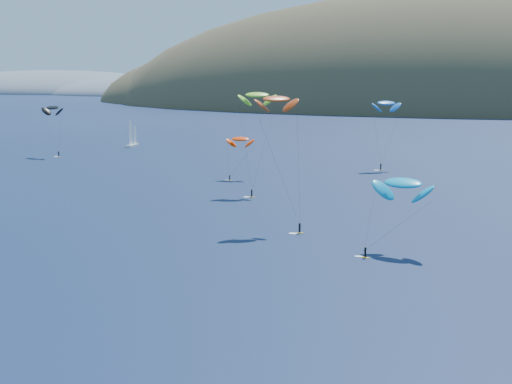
% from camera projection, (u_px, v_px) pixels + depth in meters
% --- Properties ---
extents(island, '(730.00, 300.00, 210.00)m').
position_uv_depth(island, '(479.00, 119.00, 580.96)').
color(island, '#3D3526').
rests_on(island, ground).
extents(headland, '(460.00, 250.00, 60.00)m').
position_uv_depth(headland, '(73.00, 94.00, 891.94)').
color(headland, slate).
rests_on(headland, ground).
extents(sailboat, '(9.66, 8.41, 12.22)m').
position_uv_depth(sailboat, '(133.00, 144.00, 289.90)').
color(sailboat, silver).
rests_on(sailboat, ground).
extents(kitesurfer_1, '(8.28, 7.56, 13.78)m').
position_uv_depth(kitesurfer_1, '(240.00, 139.00, 207.38)').
color(kitesurfer_1, gold).
rests_on(kitesurfer_1, ground).
extents(kitesurfer_3, '(10.34, 13.85, 27.81)m').
position_uv_depth(kitesurfer_3, '(257.00, 95.00, 184.27)').
color(kitesurfer_3, gold).
rests_on(kitesurfer_3, ground).
extents(kitesurfer_4, '(10.39, 11.12, 23.53)m').
position_uv_depth(kitesurfer_4, '(386.00, 103.00, 226.76)').
color(kitesurfer_4, gold).
rests_on(kitesurfer_4, ground).
extents(kitesurfer_5, '(12.07, 11.97, 15.22)m').
position_uv_depth(kitesurfer_5, '(403.00, 183.00, 126.15)').
color(kitesurfer_5, gold).
rests_on(kitesurfer_5, ground).
extents(kitesurfer_9, '(12.33, 11.69, 28.47)m').
position_uv_depth(kitesurfer_9, '(277.00, 99.00, 144.42)').
color(kitesurfer_9, gold).
rests_on(kitesurfer_9, ground).
extents(kitesurfer_12, '(10.21, 7.35, 20.18)m').
position_uv_depth(kitesurfer_12, '(53.00, 108.00, 258.41)').
color(kitesurfer_12, gold).
rests_on(kitesurfer_12, ground).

